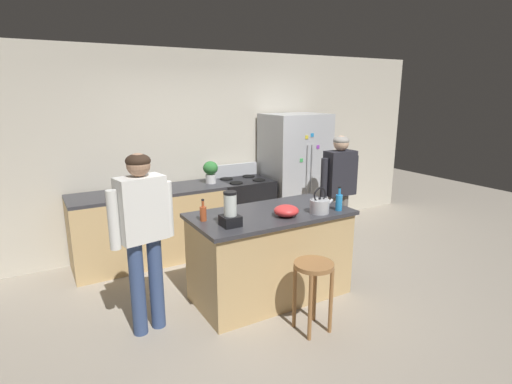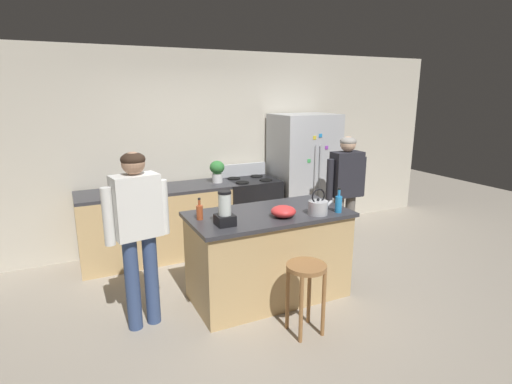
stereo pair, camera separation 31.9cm
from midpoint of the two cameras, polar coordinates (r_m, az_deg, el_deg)
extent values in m
plane|color=#9E9384|center=(4.50, -0.12, -14.43)|extent=(14.00, 14.00, 0.00)
cube|color=beige|center=(5.78, -9.88, 5.98)|extent=(8.00, 0.10, 2.70)
cube|color=tan|center=(4.30, -0.12, -9.17)|extent=(1.60, 0.80, 0.90)
cube|color=#333338|center=(4.14, -0.13, -3.19)|extent=(1.66, 0.86, 0.04)
cube|color=tan|center=(5.38, -16.00, -4.84)|extent=(2.00, 0.64, 0.90)
cube|color=#333338|center=(5.25, -16.34, 0.00)|extent=(2.00, 0.64, 0.04)
cube|color=#B7BABF|center=(6.07, 3.99, 2.39)|extent=(0.90, 0.70, 1.83)
cylinder|color=#B7BABF|center=(5.73, 5.73, 2.58)|extent=(0.02, 0.02, 0.82)
cylinder|color=#B7BABF|center=(5.78, 6.38, 2.66)|extent=(0.02, 0.02, 0.82)
cube|color=purple|center=(5.80, 7.26, 6.38)|extent=(0.05, 0.01, 0.05)
cube|color=#3FB259|center=(5.65, 4.88, 4.52)|extent=(0.05, 0.01, 0.05)
cube|color=yellow|center=(5.66, 5.62, 7.76)|extent=(0.05, 0.01, 0.05)
cube|color=#268CD8|center=(5.71, 6.42, 8.06)|extent=(0.05, 0.01, 0.05)
cube|color=black|center=(5.77, -3.46, -2.82)|extent=(0.76, 0.64, 0.94)
cube|color=black|center=(5.51, -1.93, -4.14)|extent=(0.60, 0.01, 0.24)
cube|color=#B7BABF|center=(5.89, -4.81, 3.11)|extent=(0.76, 0.06, 0.18)
cylinder|color=black|center=(5.44, -4.52, 1.30)|extent=(0.18, 0.18, 0.01)
cylinder|color=black|center=(5.60, -1.20, 1.71)|extent=(0.18, 0.18, 0.01)
cylinder|color=black|center=(5.71, -5.83, 1.88)|extent=(0.18, 0.18, 0.01)
cylinder|color=black|center=(5.86, -2.62, 2.26)|extent=(0.18, 0.18, 0.01)
cylinder|color=#384C7A|center=(3.86, -18.85, -12.94)|extent=(0.15, 0.15, 0.89)
cylinder|color=#384C7A|center=(3.92, -16.36, -12.31)|extent=(0.15, 0.15, 0.89)
cube|color=white|center=(3.63, -18.44, -2.30)|extent=(0.43, 0.29, 0.56)
cylinder|color=white|center=(3.56, -22.10, -3.76)|extent=(0.10, 0.10, 0.51)
cylinder|color=white|center=(3.73, -14.84, -2.37)|extent=(0.10, 0.10, 0.51)
sphere|color=tan|center=(3.54, -18.92, 3.65)|extent=(0.23, 0.23, 0.20)
ellipsoid|color=#332319|center=(3.54, -18.97, 4.21)|extent=(0.24, 0.24, 0.12)
cylinder|color=#66605B|center=(5.61, 10.59, -4.24)|extent=(0.14, 0.14, 0.81)
cylinder|color=#66605B|center=(5.51, 9.09, -4.53)|extent=(0.14, 0.14, 0.81)
cube|color=#26262D|center=(5.38, 10.16, 2.67)|extent=(0.41, 0.24, 0.59)
cylinder|color=#26262D|center=(5.54, 12.21, 2.38)|extent=(0.09, 0.09, 0.53)
cylinder|color=#26262D|center=(5.25, 7.95, 1.91)|extent=(0.09, 0.09, 0.53)
sphere|color=#D8AD8C|center=(5.32, 10.34, 6.83)|extent=(0.21, 0.21, 0.20)
ellipsoid|color=gray|center=(5.31, 10.36, 7.21)|extent=(0.22, 0.22, 0.12)
cylinder|color=#9E6B3D|center=(3.64, 5.72, -10.33)|extent=(0.36, 0.36, 0.04)
cylinder|color=#9E6B3D|center=(3.65, 5.14, -16.16)|extent=(0.04, 0.04, 0.63)
cylinder|color=#9E6B3D|center=(3.77, 8.16, -15.16)|extent=(0.04, 0.04, 0.63)
cylinder|color=#9E6B3D|center=(3.81, 3.06, -14.66)|extent=(0.04, 0.04, 0.63)
cylinder|color=#9E6B3D|center=(3.93, 6.00, -13.78)|extent=(0.04, 0.04, 0.63)
cylinder|color=silver|center=(5.48, -8.11, 1.86)|extent=(0.14, 0.14, 0.12)
ellipsoid|color=#337A38|center=(5.45, -8.17, 3.40)|extent=(0.20, 0.20, 0.18)
cube|color=black|center=(3.73, -6.12, -4.11)|extent=(0.17, 0.17, 0.10)
cylinder|color=silver|center=(3.68, -6.18, -1.87)|extent=(0.12, 0.12, 0.20)
cylinder|color=black|center=(3.65, -6.23, -0.15)|extent=(0.12, 0.12, 0.02)
cylinder|color=#B24C26|center=(3.90, -9.87, -3.10)|extent=(0.06, 0.06, 0.14)
cylinder|color=#B24C26|center=(3.87, -9.93, -1.68)|extent=(0.02, 0.02, 0.06)
cylinder|color=black|center=(3.86, -9.95, -1.14)|extent=(0.03, 0.03, 0.02)
cylinder|color=#268CD8|center=(4.23, 9.61, -1.52)|extent=(0.07, 0.07, 0.17)
cylinder|color=#268CD8|center=(4.20, 9.68, 0.05)|extent=(0.03, 0.03, 0.07)
cylinder|color=black|center=(4.19, 9.71, 0.64)|extent=(0.03, 0.03, 0.02)
ellipsoid|color=red|center=(3.99, 2.06, -2.70)|extent=(0.25, 0.25, 0.11)
cylinder|color=#B7BABF|center=(4.12, 6.84, -2.05)|extent=(0.20, 0.20, 0.14)
sphere|color=black|center=(4.10, 6.88, -0.91)|extent=(0.03, 0.03, 0.03)
cylinder|color=#B7BABF|center=(4.19, 8.27, -1.52)|extent=(0.09, 0.03, 0.08)
torus|color=black|center=(4.09, 6.89, -0.43)|extent=(0.16, 0.02, 0.16)
camera|label=1|loc=(0.16, -92.11, -0.53)|focal=28.11mm
camera|label=2|loc=(0.16, 87.89, 0.53)|focal=28.11mm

